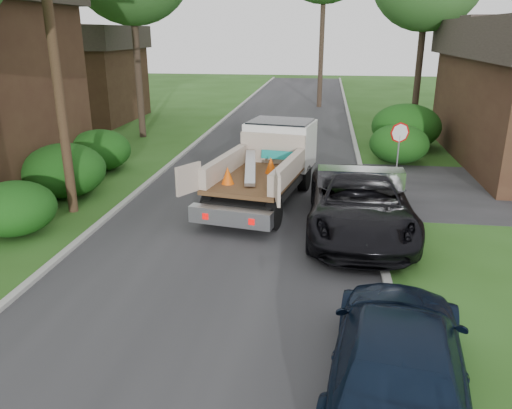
{
  "coord_description": "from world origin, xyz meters",
  "views": [
    {
      "loc": [
        2.5,
        -9.35,
        5.55
      ],
      "look_at": [
        0.79,
        3.04,
        1.2
      ],
      "focal_mm": 35.0,
      "sensor_mm": 36.0,
      "label": 1
    }
  ],
  "objects_px": {
    "stop_sign": "(399,141)",
    "utility_pole": "(53,45)",
    "navy_suv": "(398,355)",
    "house_left_far": "(77,72)",
    "flatbed_truck": "(271,158)",
    "black_pickup": "(360,203)"
  },
  "relations": [
    {
      "from": "flatbed_truck",
      "to": "navy_suv",
      "type": "xyz_separation_m",
      "value": [
        3.11,
        -10.12,
        -0.59
      ]
    },
    {
      "from": "utility_pole",
      "to": "flatbed_truck",
      "type": "distance_m",
      "value": 7.73
    },
    {
      "from": "stop_sign",
      "to": "utility_pole",
      "type": "relative_size",
      "value": 0.25
    },
    {
      "from": "house_left_far",
      "to": "stop_sign",
      "type": "bearing_deg",
      "value": -34.81
    },
    {
      "from": "utility_pole",
      "to": "navy_suv",
      "type": "distance_m",
      "value": 12.71
    },
    {
      "from": "stop_sign",
      "to": "house_left_far",
      "type": "bearing_deg",
      "value": 145.19
    },
    {
      "from": "black_pickup",
      "to": "navy_suv",
      "type": "relative_size",
      "value": 1.21
    },
    {
      "from": "flatbed_truck",
      "to": "navy_suv",
      "type": "distance_m",
      "value": 10.61
    },
    {
      "from": "house_left_far",
      "to": "navy_suv",
      "type": "distance_m",
      "value": 30.08
    },
    {
      "from": "house_left_far",
      "to": "flatbed_truck",
      "type": "height_order",
      "value": "house_left_far"
    },
    {
      "from": "navy_suv",
      "to": "utility_pole",
      "type": "bearing_deg",
      "value": -30.9
    },
    {
      "from": "stop_sign",
      "to": "black_pickup",
      "type": "xyz_separation_m",
      "value": [
        -1.6,
        -4.5,
        -0.91
      ]
    },
    {
      "from": "black_pickup",
      "to": "flatbed_truck",
      "type": "bearing_deg",
      "value": 133.03
    },
    {
      "from": "stop_sign",
      "to": "utility_pole",
      "type": "xyz_separation_m",
      "value": [
        -10.68,
        -4.02,
        3.4
      ]
    },
    {
      "from": "house_left_far",
      "to": "flatbed_truck",
      "type": "bearing_deg",
      "value": -45.38
    },
    {
      "from": "utility_pole",
      "to": "flatbed_truck",
      "type": "relative_size",
      "value": 1.45
    },
    {
      "from": "navy_suv",
      "to": "house_left_far",
      "type": "bearing_deg",
      "value": -46.79
    },
    {
      "from": "house_left_far",
      "to": "navy_suv",
      "type": "relative_size",
      "value": 1.45
    },
    {
      "from": "flatbed_truck",
      "to": "house_left_far",
      "type": "bearing_deg",
      "value": 144.82
    },
    {
      "from": "house_left_far",
      "to": "black_pickup",
      "type": "bearing_deg",
      "value": -45.66
    },
    {
      "from": "flatbed_truck",
      "to": "black_pickup",
      "type": "bearing_deg",
      "value": -36.82
    },
    {
      "from": "utility_pole",
      "to": "black_pickup",
      "type": "distance_m",
      "value": 10.06
    }
  ]
}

